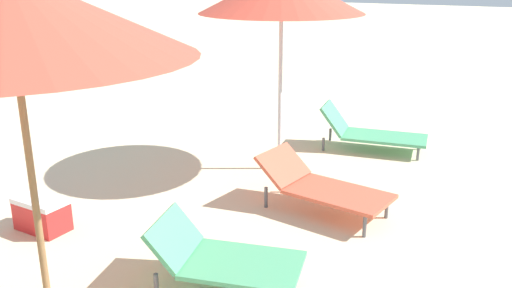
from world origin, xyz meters
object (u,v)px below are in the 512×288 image
(lounger_farthest_shoreside, at_px, (369,132))
(lounger_second_shoreside, at_px, (223,257))
(lounger_farthest_inland, at_px, (322,186))
(umbrella_second, at_px, (10,14))
(cooler_box, at_px, (42,214))

(lounger_farthest_shoreside, bearing_deg, lounger_second_shoreside, -99.45)
(lounger_farthest_shoreside, xyz_separation_m, lounger_farthest_inland, (0.05, -2.32, 0.03))
(umbrella_second, xyz_separation_m, cooler_box, (-1.32, 1.22, -2.13))
(lounger_farthest_shoreside, bearing_deg, umbrella_second, -107.97)
(umbrella_second, height_order, lounger_farthest_shoreside, umbrella_second)
(umbrella_second, bearing_deg, lounger_farthest_inland, 68.61)
(umbrella_second, bearing_deg, lounger_farthest_shoreside, 78.40)
(umbrella_second, distance_m, lounger_farthest_shoreside, 5.64)
(cooler_box, bearing_deg, lounger_farthest_inland, 33.65)
(umbrella_second, relative_size, cooler_box, 4.61)
(lounger_farthest_inland, xyz_separation_m, cooler_box, (-2.43, -1.62, -0.13))
(umbrella_second, height_order, lounger_farthest_inland, umbrella_second)
(lounger_second_shoreside, height_order, lounger_farthest_shoreside, lounger_farthest_shoreside)
(lounger_farthest_inland, bearing_deg, umbrella_second, -100.34)
(umbrella_second, relative_size, lounger_farthest_inland, 1.71)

